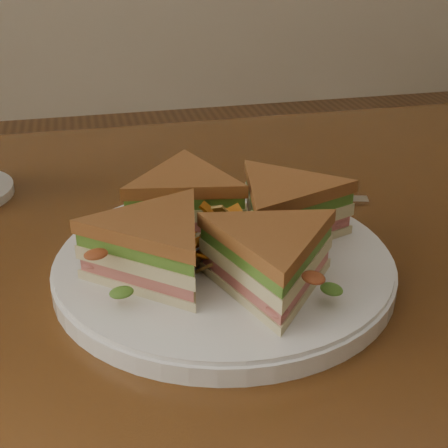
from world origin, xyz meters
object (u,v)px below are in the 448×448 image
at_px(spoon, 201,198).
at_px(knife, 265,199).
at_px(plate, 224,266).
at_px(table, 263,324).
at_px(sandwich_wedges, 224,229).

bearing_deg(spoon, knife, -11.29).
bearing_deg(plate, knife, 60.52).
bearing_deg(knife, table, -89.48).
relative_size(plate, knife, 1.43).
height_order(plate, knife, plate).
distance_m(table, knife, 0.14).
xyz_separation_m(table, plate, (-0.05, -0.05, 0.11)).
distance_m(sandwich_wedges, spoon, 0.16).
distance_m(plate, spoon, 0.16).
bearing_deg(table, knife, 74.32).
height_order(sandwich_wedges, knife, sandwich_wedges).
relative_size(table, plate, 4.00).
distance_m(table, sandwich_wedges, 0.16).
bearing_deg(sandwich_wedges, plate, 0.00).
bearing_deg(knife, spoon, -174.22).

